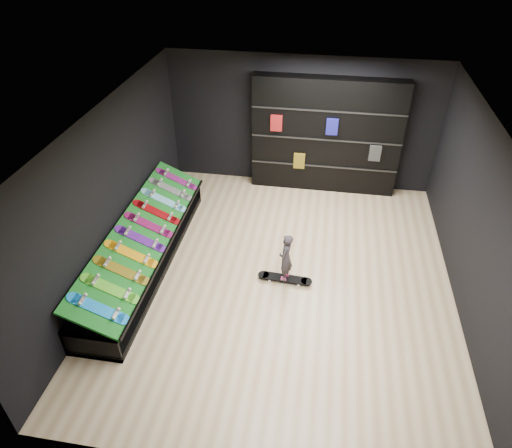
% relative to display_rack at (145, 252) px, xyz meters
% --- Properties ---
extents(floor, '(6.00, 7.00, 0.01)m').
position_rel_display_rack_xyz_m(floor, '(2.55, 0.00, -0.25)').
color(floor, beige).
rests_on(floor, ground).
extents(ceiling, '(6.00, 7.00, 0.01)m').
position_rel_display_rack_xyz_m(ceiling, '(2.55, 0.00, 2.75)').
color(ceiling, white).
rests_on(ceiling, ground).
extents(wall_back, '(6.00, 0.02, 3.00)m').
position_rel_display_rack_xyz_m(wall_back, '(2.55, 3.50, 1.25)').
color(wall_back, black).
rests_on(wall_back, ground).
extents(wall_front, '(6.00, 0.02, 3.00)m').
position_rel_display_rack_xyz_m(wall_front, '(2.55, -3.50, 1.25)').
color(wall_front, black).
rests_on(wall_front, ground).
extents(wall_left, '(0.02, 7.00, 3.00)m').
position_rel_display_rack_xyz_m(wall_left, '(-0.45, 0.00, 1.25)').
color(wall_left, black).
rests_on(wall_left, ground).
extents(wall_right, '(0.02, 7.00, 3.00)m').
position_rel_display_rack_xyz_m(wall_right, '(5.55, 0.00, 1.25)').
color(wall_right, black).
rests_on(wall_right, ground).
extents(display_rack, '(0.90, 4.50, 0.50)m').
position_rel_display_rack_xyz_m(display_rack, '(0.00, 0.00, 0.00)').
color(display_rack, black).
rests_on(display_rack, ground).
extents(turf_ramp, '(0.92, 4.50, 0.46)m').
position_rel_display_rack_xyz_m(turf_ramp, '(0.05, 0.00, 0.46)').
color(turf_ramp, '#0E5C16').
rests_on(turf_ramp, display_rack).
extents(back_shelving, '(3.26, 0.38, 2.61)m').
position_rel_display_rack_xyz_m(back_shelving, '(3.11, 3.32, 1.06)').
color(back_shelving, black).
rests_on(back_shelving, ground).
extents(floor_skateboard, '(0.99, 0.28, 0.09)m').
position_rel_display_rack_xyz_m(floor_skateboard, '(2.62, -0.09, -0.21)').
color(floor_skateboard, black).
rests_on(floor_skateboard, ground).
extents(child, '(0.19, 0.24, 0.56)m').
position_rel_display_rack_xyz_m(child, '(2.62, -0.09, 0.12)').
color(child, black).
rests_on(child, floor_skateboard).
extents(display_board_0, '(0.93, 0.22, 0.50)m').
position_rel_display_rack_xyz_m(display_board_0, '(0.06, -1.90, 0.49)').
color(display_board_0, blue).
rests_on(display_board_0, turf_ramp).
extents(display_board_1, '(0.93, 0.22, 0.50)m').
position_rel_display_rack_xyz_m(display_board_1, '(0.06, -1.48, 0.49)').
color(display_board_1, green).
rests_on(display_board_1, turf_ramp).
extents(display_board_2, '(0.93, 0.22, 0.50)m').
position_rel_display_rack_xyz_m(display_board_2, '(0.06, -1.06, 0.49)').
color(display_board_2, yellow).
rests_on(display_board_2, turf_ramp).
extents(display_board_3, '(0.93, 0.22, 0.50)m').
position_rel_display_rack_xyz_m(display_board_3, '(0.06, -0.63, 0.49)').
color(display_board_3, yellow).
rests_on(display_board_3, turf_ramp).
extents(display_board_4, '(0.93, 0.22, 0.50)m').
position_rel_display_rack_xyz_m(display_board_4, '(0.06, -0.21, 0.49)').
color(display_board_4, purple).
rests_on(display_board_4, turf_ramp).
extents(display_board_5, '(0.93, 0.22, 0.50)m').
position_rel_display_rack_xyz_m(display_board_5, '(0.06, 0.21, 0.49)').
color(display_board_5, '#E5198C').
rests_on(display_board_5, turf_ramp).
extents(display_board_6, '(0.93, 0.22, 0.50)m').
position_rel_display_rack_xyz_m(display_board_6, '(0.06, 0.63, 0.49)').
color(display_board_6, red).
rests_on(display_board_6, turf_ramp).
extents(display_board_7, '(0.93, 0.22, 0.50)m').
position_rel_display_rack_xyz_m(display_board_7, '(0.06, 1.06, 0.49)').
color(display_board_7, '#0CB2E5').
rests_on(display_board_7, turf_ramp).
extents(display_board_8, '(0.93, 0.22, 0.50)m').
position_rel_display_rack_xyz_m(display_board_8, '(0.06, 1.48, 0.49)').
color(display_board_8, black).
rests_on(display_board_8, turf_ramp).
extents(display_board_9, '(0.93, 0.22, 0.50)m').
position_rel_display_rack_xyz_m(display_board_9, '(0.06, 1.90, 0.49)').
color(display_board_9, '#2626BF').
rests_on(display_board_9, turf_ramp).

